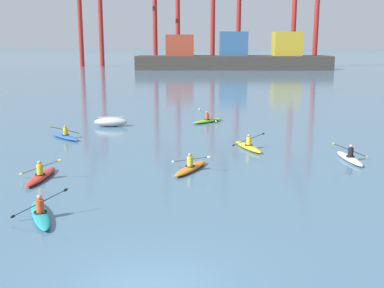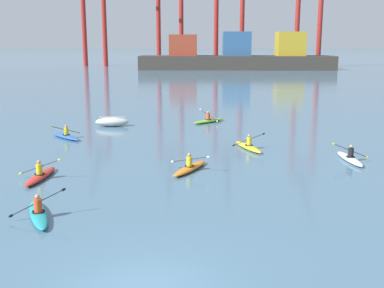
{
  "view_description": "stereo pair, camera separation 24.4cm",
  "coord_description": "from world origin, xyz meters",
  "px_view_note": "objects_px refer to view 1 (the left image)",
  "views": [
    {
      "loc": [
        1.25,
        -11.52,
        6.55
      ],
      "look_at": [
        1.01,
        15.96,
        0.6
      ],
      "focal_mm": 44.56,
      "sensor_mm": 36.0,
      "label": 1
    },
    {
      "loc": [
        1.49,
        -11.52,
        6.55
      ],
      "look_at": [
        1.01,
        15.96,
        0.6
      ],
      "focal_mm": 44.56,
      "sensor_mm": 36.0,
      "label": 2
    }
  ],
  "objects_px": {
    "gantry_crane_west": "(89,2)",
    "kayak_yellow": "(248,146)",
    "kayak_teal": "(40,214)",
    "kayak_orange": "(191,167)",
    "kayak_blue": "(65,136)",
    "kayak_lime": "(208,120)",
    "capsized_dinghy": "(111,122)",
    "kayak_red": "(41,176)",
    "kayak_white": "(350,158)",
    "container_barge": "(234,57)"
  },
  "relations": [
    {
      "from": "gantry_crane_west",
      "to": "kayak_teal",
      "type": "distance_m",
      "value": 113.32
    },
    {
      "from": "kayak_red",
      "to": "gantry_crane_west",
      "type": "bearing_deg",
      "value": 100.8
    },
    {
      "from": "capsized_dinghy",
      "to": "kayak_yellow",
      "type": "relative_size",
      "value": 0.79
    },
    {
      "from": "kayak_orange",
      "to": "kayak_blue",
      "type": "bearing_deg",
      "value": 136.81
    },
    {
      "from": "container_barge",
      "to": "kayak_red",
      "type": "bearing_deg",
      "value": -100.14
    },
    {
      "from": "kayak_teal",
      "to": "kayak_yellow",
      "type": "bearing_deg",
      "value": 52.5
    },
    {
      "from": "container_barge",
      "to": "capsized_dinghy",
      "type": "relative_size",
      "value": 16.94
    },
    {
      "from": "kayak_blue",
      "to": "gantry_crane_west",
      "type": "bearing_deg",
      "value": 101.02
    },
    {
      "from": "gantry_crane_west",
      "to": "capsized_dinghy",
      "type": "relative_size",
      "value": 12.13
    },
    {
      "from": "container_barge",
      "to": "kayak_lime",
      "type": "relative_size",
      "value": 15.75
    },
    {
      "from": "kayak_blue",
      "to": "kayak_lime",
      "type": "relative_size",
      "value": 0.99
    },
    {
      "from": "capsized_dinghy",
      "to": "kayak_teal",
      "type": "xyz_separation_m",
      "value": [
        0.8,
        -19.81,
        -0.18
      ]
    },
    {
      "from": "kayak_red",
      "to": "kayak_blue",
      "type": "relative_size",
      "value": 1.21
    },
    {
      "from": "kayak_red",
      "to": "kayak_orange",
      "type": "relative_size",
      "value": 1.03
    },
    {
      "from": "container_barge",
      "to": "kayak_white",
      "type": "xyz_separation_m",
      "value": [
        -0.24,
        -87.59,
        -2.8
      ]
    },
    {
      "from": "kayak_red",
      "to": "kayak_lime",
      "type": "height_order",
      "value": "kayak_lime"
    },
    {
      "from": "gantry_crane_west",
      "to": "kayak_yellow",
      "type": "height_order",
      "value": "gantry_crane_west"
    },
    {
      "from": "kayak_red",
      "to": "kayak_white",
      "type": "height_order",
      "value": "kayak_white"
    },
    {
      "from": "gantry_crane_west",
      "to": "kayak_teal",
      "type": "relative_size",
      "value": 9.68
    },
    {
      "from": "gantry_crane_west",
      "to": "kayak_red",
      "type": "relative_size",
      "value": 9.46
    },
    {
      "from": "capsized_dinghy",
      "to": "kayak_orange",
      "type": "xyz_separation_m",
      "value": [
        6.41,
        -13.03,
        -0.18
      ]
    },
    {
      "from": "gantry_crane_west",
      "to": "kayak_teal",
      "type": "height_order",
      "value": "gantry_crane_west"
    },
    {
      "from": "kayak_lime",
      "to": "kayak_orange",
      "type": "bearing_deg",
      "value": -94.7
    },
    {
      "from": "container_barge",
      "to": "kayak_white",
      "type": "bearing_deg",
      "value": -90.16
    },
    {
      "from": "kayak_orange",
      "to": "kayak_teal",
      "type": "bearing_deg",
      "value": -129.64
    },
    {
      "from": "kayak_white",
      "to": "kayak_yellow",
      "type": "xyz_separation_m",
      "value": [
        -5.36,
        2.94,
        0.0
      ]
    },
    {
      "from": "kayak_blue",
      "to": "kayak_white",
      "type": "bearing_deg",
      "value": -18.92
    },
    {
      "from": "capsized_dinghy",
      "to": "kayak_blue",
      "type": "bearing_deg",
      "value": -115.48
    },
    {
      "from": "kayak_teal",
      "to": "kayak_white",
      "type": "bearing_deg",
      "value": 31.69
    },
    {
      "from": "capsized_dinghy",
      "to": "kayak_blue",
      "type": "height_order",
      "value": "kayak_blue"
    },
    {
      "from": "capsized_dinghy",
      "to": "kayak_white",
      "type": "xyz_separation_m",
      "value": [
        15.27,
        -10.87,
        -0.18
      ]
    },
    {
      "from": "gantry_crane_west",
      "to": "kayak_blue",
      "type": "bearing_deg",
      "value": -78.98
    },
    {
      "from": "kayak_white",
      "to": "container_barge",
      "type": "bearing_deg",
      "value": 89.84
    },
    {
      "from": "kayak_blue",
      "to": "container_barge",
      "type": "bearing_deg",
      "value": 77.67
    },
    {
      "from": "container_barge",
      "to": "capsized_dinghy",
      "type": "height_order",
      "value": "container_barge"
    },
    {
      "from": "kayak_yellow",
      "to": "kayak_orange",
      "type": "xyz_separation_m",
      "value": [
        -3.5,
        -5.1,
        0.0
      ]
    },
    {
      "from": "gantry_crane_west",
      "to": "kayak_yellow",
      "type": "xyz_separation_m",
      "value": [
        30.74,
        -98.18,
        -16.14
      ]
    },
    {
      "from": "capsized_dinghy",
      "to": "kayak_lime",
      "type": "bearing_deg",
      "value": 13.65
    },
    {
      "from": "capsized_dinghy",
      "to": "kayak_red",
      "type": "relative_size",
      "value": 0.78
    },
    {
      "from": "container_barge",
      "to": "kayak_teal",
      "type": "height_order",
      "value": "container_barge"
    },
    {
      "from": "kayak_lime",
      "to": "kayak_blue",
      "type": "bearing_deg",
      "value": -146.03
    },
    {
      "from": "kayak_lime",
      "to": "kayak_red",
      "type": "bearing_deg",
      "value": -117.15
    },
    {
      "from": "kayak_blue",
      "to": "kayak_yellow",
      "type": "height_order",
      "value": "kayak_blue"
    },
    {
      "from": "kayak_yellow",
      "to": "gantry_crane_west",
      "type": "bearing_deg",
      "value": 107.39
    },
    {
      "from": "kayak_teal",
      "to": "container_barge",
      "type": "bearing_deg",
      "value": 81.33
    },
    {
      "from": "gantry_crane_west",
      "to": "capsized_dinghy",
      "type": "xyz_separation_m",
      "value": [
        20.83,
        -90.25,
        -15.96
      ]
    },
    {
      "from": "kayak_white",
      "to": "kayak_blue",
      "type": "bearing_deg",
      "value": 161.08
    },
    {
      "from": "kayak_blue",
      "to": "kayak_lime",
      "type": "distance_m",
      "value": 11.99
    },
    {
      "from": "kayak_teal",
      "to": "kayak_blue",
      "type": "relative_size",
      "value": 1.18
    },
    {
      "from": "gantry_crane_west",
      "to": "kayak_white",
      "type": "distance_m",
      "value": 108.58
    }
  ]
}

